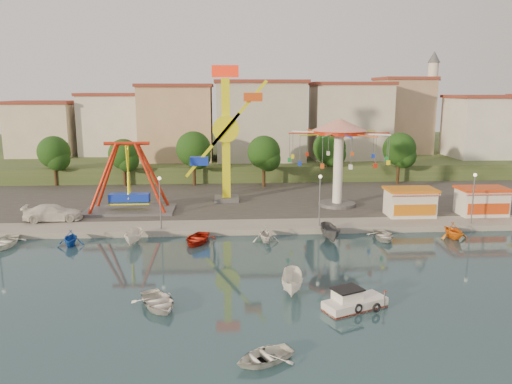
{
  "coord_description": "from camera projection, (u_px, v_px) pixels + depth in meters",
  "views": [
    {
      "loc": [
        -1.54,
        -35.74,
        14.24
      ],
      "look_at": [
        1.59,
        14.0,
        4.0
      ],
      "focal_mm": 35.0,
      "sensor_mm": 36.0,
      "label": 1
    }
  ],
  "objects": [
    {
      "name": "hill_terrace",
      "position": [
        232.0,
        153.0,
        103.1
      ],
      "size": [
        200.0,
        60.0,
        3.0
      ],
      "primitive_type": "cube",
      "color": "#384C26",
      "rests_on": "ground"
    },
    {
      "name": "moored_boat_5",
      "position": [
        330.0,
        233.0,
        47.85
      ],
      "size": [
        1.76,
        4.12,
        1.56
      ],
      "primitive_type": "imported",
      "rotation": [
        0.0,
        0.0,
        0.06
      ],
      "color": "#535357",
      "rests_on": "ground"
    },
    {
      "name": "lamp_post_2",
      "position": [
        320.0,
        202.0,
        50.48
      ],
      "size": [
        0.14,
        0.14,
        5.0
      ],
      "primitive_type": "cylinder",
      "color": "#59595E",
      "rests_on": "quay_deck"
    },
    {
      "name": "building_6",
      "position": [
        488.0,
        119.0,
        86.45
      ],
      "size": [
        8.23,
        8.98,
        12.36
      ],
      "primitive_type": "cube",
      "color": "silver",
      "rests_on": "hill_terrace"
    },
    {
      "name": "kamikaze_tower",
      "position": [
        229.0,
        138.0,
        60.62
      ],
      "size": [
        6.78,
        3.1,
        16.5
      ],
      "color": "#59595E",
      "rests_on": "quay_deck"
    },
    {
      "name": "moored_boat_3",
      "position": [
        197.0,
        239.0,
        47.13
      ],
      "size": [
        3.97,
        4.75,
        0.85
      ],
      "primitive_type": "imported",
      "rotation": [
        0.0,
        0.0,
        -0.29
      ],
      "color": "#B21D0E",
      "rests_on": "ground"
    },
    {
      "name": "cabin_motorboat",
      "position": [
        353.0,
        303.0,
        33.01
      ],
      "size": [
        4.61,
        3.25,
        1.52
      ],
      "rotation": [
        0.0,
        0.0,
        0.42
      ],
      "color": "white",
      "rests_on": "ground"
    },
    {
      "name": "tree_0",
      "position": [
        54.0,
        152.0,
        71.35
      ],
      "size": [
        4.6,
        4.6,
        7.19
      ],
      "color": "#382314",
      "rests_on": "quay_deck"
    },
    {
      "name": "building_2",
      "position": [
        186.0,
        123.0,
        86.46
      ],
      "size": [
        11.95,
        9.28,
        11.23
      ],
      "primitive_type": "cube",
      "color": "tan",
      "rests_on": "hill_terrace"
    },
    {
      "name": "booth_left",
      "position": [
        410.0,
        202.0,
        54.74
      ],
      "size": [
        5.4,
        3.78,
        3.08
      ],
      "color": "white",
      "rests_on": "quay_deck"
    },
    {
      "name": "moored_boat_0",
      "position": [
        4.0,
        242.0,
        46.04
      ],
      "size": [
        3.02,
        4.23,
        0.87
      ],
      "primitive_type": "imported",
      "rotation": [
        0.0,
        0.0,
        0.0
      ],
      "color": "white",
      "rests_on": "ground"
    },
    {
      "name": "tree_3",
      "position": [
        264.0,
        152.0,
        70.63
      ],
      "size": [
        4.68,
        4.68,
        7.32
      ],
      "color": "#382314",
      "rests_on": "quay_deck"
    },
    {
      "name": "moored_boat_1",
      "position": [
        71.0,
        238.0,
        46.35
      ],
      "size": [
        2.77,
        3.09,
        1.47
      ],
      "primitive_type": "imported",
      "rotation": [
        0.0,
        0.0,
        0.14
      ],
      "color": "blue",
      "rests_on": "ground"
    },
    {
      "name": "pirate_ship_ride",
      "position": [
        129.0,
        179.0,
        56.14
      ],
      "size": [
        10.0,
        5.0,
        8.0
      ],
      "color": "#59595E",
      "rests_on": "quay_deck"
    },
    {
      "name": "rowboat_b",
      "position": [
        264.0,
        356.0,
        26.5
      ],
      "size": [
        4.06,
        3.65,
        0.69
      ],
      "primitive_type": "imported",
      "rotation": [
        0.0,
        0.0,
        -1.1
      ],
      "color": "white",
      "rests_on": "ground"
    },
    {
      "name": "building_0",
      "position": [
        24.0,
        124.0,
        79.08
      ],
      "size": [
        9.26,
        9.53,
        11.87
      ],
      "primitive_type": "cube",
      "color": "beige",
      "rests_on": "hill_terrace"
    },
    {
      "name": "quay_deck",
      "position": [
        233.0,
        162.0,
        98.45
      ],
      "size": [
        200.0,
        100.0,
        0.6
      ],
      "primitive_type": "cube",
      "color": "#9E998E",
      "rests_on": "ground"
    },
    {
      "name": "ground",
      "position": [
        247.0,
        281.0,
        37.9
      ],
      "size": [
        200.0,
        200.0,
        0.0
      ],
      "primitive_type": "plane",
      "color": "#152B3A",
      "rests_on": "ground"
    },
    {
      "name": "lamp_post_3",
      "position": [
        473.0,
        200.0,
        51.47
      ],
      "size": [
        0.14,
        0.14,
        5.0
      ],
      "primitive_type": "cylinder",
      "color": "#59595E",
      "rests_on": "quay_deck"
    },
    {
      "name": "moored_boat_6",
      "position": [
        383.0,
        236.0,
        48.25
      ],
      "size": [
        2.73,
        3.76,
        0.77
      ],
      "primitive_type": "imported",
      "rotation": [
        0.0,
        0.0,
        -0.02
      ],
      "color": "silver",
      "rests_on": "ground"
    },
    {
      "name": "rowboat_a",
      "position": [
        158.0,
        302.0,
        33.14
      ],
      "size": [
        4.38,
        4.9,
        0.84
      ],
      "primitive_type": "imported",
      "rotation": [
        0.0,
        0.0,
        0.46
      ],
      "color": "white",
      "rests_on": "ground"
    },
    {
      "name": "building_1",
      "position": [
        109.0,
        131.0,
        85.35
      ],
      "size": [
        12.33,
        9.01,
        8.63
      ],
      "primitive_type": "cube",
      "color": "silver",
      "rests_on": "hill_terrace"
    },
    {
      "name": "moored_boat_2",
      "position": [
        134.0,
        237.0,
        46.72
      ],
      "size": [
        1.67,
        3.69,
        1.38
      ],
      "primitive_type": "imported",
      "rotation": [
        0.0,
        0.0,
        -0.09
      ],
      "color": "white",
      "rests_on": "ground"
    },
    {
      "name": "building_5",
      "position": [
        418.0,
        123.0,
        87.37
      ],
      "size": [
        12.77,
        10.96,
        11.21
      ],
      "primitive_type": "cube",
      "color": "tan",
      "rests_on": "hill_terrace"
    },
    {
      "name": "tree_2",
      "position": [
        194.0,
        149.0,
        71.35
      ],
      "size": [
        5.02,
        5.02,
        7.85
      ],
      "color": "#382314",
      "rests_on": "quay_deck"
    },
    {
      "name": "tree_1",
      "position": [
        124.0,
        154.0,
        71.3
      ],
      "size": [
        4.35,
        4.35,
        6.8
      ],
      "color": "#382314",
      "rests_on": "quay_deck"
    },
    {
      "name": "skiff",
      "position": [
        292.0,
        283.0,
        35.49
      ],
      "size": [
        2.12,
        4.16,
        1.53
      ],
      "primitive_type": "imported",
      "rotation": [
        0.0,
        0.0,
        -0.16
      ],
      "color": "white",
      "rests_on": "ground"
    },
    {
      "name": "building_3",
      "position": [
        267.0,
        130.0,
        84.43
      ],
      "size": [
        12.59,
        10.5,
        9.2
      ],
      "primitive_type": "cube",
      "color": "beige",
      "rests_on": "hill_terrace"
    },
    {
      "name": "booth_mid",
      "position": [
        482.0,
        201.0,
        55.24
      ],
      "size": [
        5.4,
        3.78,
        3.08
      ],
      "color": "white",
      "rests_on": "quay_deck"
    },
    {
      "name": "tree_4",
      "position": [
        329.0,
        148.0,
        74.13
      ],
      "size": [
        4.86,
        4.86,
        7.6
      ],
      "color": "#382314",
      "rests_on": "quay_deck"
    },
    {
      "name": "wave_swinger",
      "position": [
        339.0,
        143.0,
        58.19
      ],
      "size": [
        11.6,
        11.6,
        10.4
      ],
      "color": "#59595E",
      "rests_on": "quay_deck"
    },
    {
      "name": "van",
      "position": [
        53.0,
        213.0,
        52.8
      ],
      "size": [
        6.15,
        2.96,
        1.73
      ],
      "primitive_type": "imported",
      "rotation": [
        0.0,
        0.0,
        1.66
      ],
      "color": "silver",
      "rests_on": "quay_deck"
    },
    {
      "name": "asphalt_pad",
      "position": [
        237.0,
        193.0,
        67.11
      ],
      "size": [
        90.0,
        28.0,
        0.01
      ],
      "primitive_type": "cube",
      "color": "#4C4944",
      "rests_on": "quay_deck"
    },
    {
      "name": "tree_5",
      "position": [
        399.0,
        149.0,
        72.97
      ],
      "size": [
        4.83,
        4.83,
        7.54
      ],
      "color": "#382314",
      "rests_on": "quay_deck"
    },
    {
      "name": "moored_boat_7",
      "position": [
        453.0,
        230.0,
        48.59
      ],
      "size": [
        3.1,
        3.44,
        1.6
      ],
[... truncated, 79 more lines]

